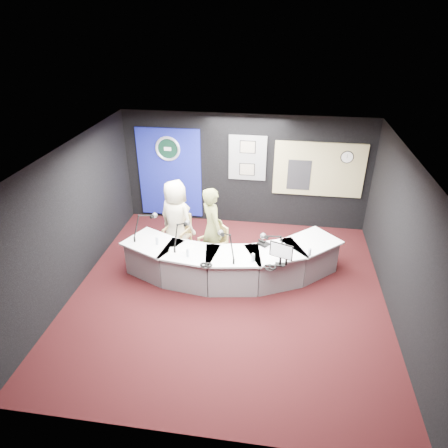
# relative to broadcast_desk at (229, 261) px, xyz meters

# --- Properties ---
(ground) EXTENTS (6.00, 6.00, 0.00)m
(ground) POSITION_rel_broadcast_desk_xyz_m (0.05, -0.55, -0.38)
(ground) COLOR black
(ground) RESTS_ON ground
(ceiling) EXTENTS (6.00, 6.00, 0.02)m
(ceiling) POSITION_rel_broadcast_desk_xyz_m (0.05, -0.55, 2.42)
(ceiling) COLOR silver
(ceiling) RESTS_ON ground
(wall_back) EXTENTS (6.00, 0.02, 2.80)m
(wall_back) POSITION_rel_broadcast_desk_xyz_m (0.05, 2.45, 1.02)
(wall_back) COLOR black
(wall_back) RESTS_ON ground
(wall_front) EXTENTS (6.00, 0.02, 2.80)m
(wall_front) POSITION_rel_broadcast_desk_xyz_m (0.05, -3.55, 1.02)
(wall_front) COLOR black
(wall_front) RESTS_ON ground
(wall_left) EXTENTS (0.02, 6.00, 2.80)m
(wall_left) POSITION_rel_broadcast_desk_xyz_m (-2.95, -0.55, 1.02)
(wall_left) COLOR black
(wall_left) RESTS_ON ground
(wall_right) EXTENTS (0.02, 6.00, 2.80)m
(wall_right) POSITION_rel_broadcast_desk_xyz_m (3.05, -0.55, 1.02)
(wall_right) COLOR black
(wall_right) RESTS_ON ground
(broadcast_desk) EXTENTS (4.50, 1.90, 0.75)m
(broadcast_desk) POSITION_rel_broadcast_desk_xyz_m (0.00, 0.00, 0.00)
(broadcast_desk) COLOR silver
(broadcast_desk) RESTS_ON ground
(backdrop_panel) EXTENTS (1.60, 0.05, 2.30)m
(backdrop_panel) POSITION_rel_broadcast_desk_xyz_m (-1.85, 2.42, 0.88)
(backdrop_panel) COLOR navy
(backdrop_panel) RESTS_ON wall_back
(agency_seal) EXTENTS (0.63, 0.07, 0.63)m
(agency_seal) POSITION_rel_broadcast_desk_xyz_m (-1.85, 2.38, 1.52)
(agency_seal) COLOR silver
(agency_seal) RESTS_ON backdrop_panel
(seal_center) EXTENTS (0.48, 0.01, 0.48)m
(seal_center) POSITION_rel_broadcast_desk_xyz_m (-1.85, 2.38, 1.52)
(seal_center) COLOR black
(seal_center) RESTS_ON backdrop_panel
(pinboard) EXTENTS (0.90, 0.04, 1.10)m
(pinboard) POSITION_rel_broadcast_desk_xyz_m (0.10, 2.42, 1.38)
(pinboard) COLOR slate
(pinboard) RESTS_ON wall_back
(framed_photo_upper) EXTENTS (0.34, 0.02, 0.27)m
(framed_photo_upper) POSITION_rel_broadcast_desk_xyz_m (0.10, 2.39, 1.65)
(framed_photo_upper) COLOR gray
(framed_photo_upper) RESTS_ON pinboard
(framed_photo_lower) EXTENTS (0.34, 0.02, 0.27)m
(framed_photo_lower) POSITION_rel_broadcast_desk_xyz_m (0.10, 2.39, 1.09)
(framed_photo_lower) COLOR gray
(framed_photo_lower) RESTS_ON pinboard
(booth_window_frame) EXTENTS (2.12, 0.06, 1.32)m
(booth_window_frame) POSITION_rel_broadcast_desk_xyz_m (1.80, 2.42, 1.18)
(booth_window_frame) COLOR tan
(booth_window_frame) RESTS_ON wall_back
(booth_glow) EXTENTS (2.00, 0.02, 1.20)m
(booth_glow) POSITION_rel_broadcast_desk_xyz_m (1.80, 2.41, 1.18)
(booth_glow) COLOR #FFDCA1
(booth_glow) RESTS_ON booth_window_frame
(equipment_rack) EXTENTS (0.55, 0.02, 0.75)m
(equipment_rack) POSITION_rel_broadcast_desk_xyz_m (1.35, 2.39, 1.03)
(equipment_rack) COLOR black
(equipment_rack) RESTS_ON booth_window_frame
(wall_clock) EXTENTS (0.28, 0.01, 0.28)m
(wall_clock) POSITION_rel_broadcast_desk_xyz_m (2.40, 2.39, 1.52)
(wall_clock) COLOR white
(wall_clock) RESTS_ON booth_window_frame
(armchair_left) EXTENTS (0.67, 0.67, 0.94)m
(armchair_left) POSITION_rel_broadcast_desk_xyz_m (-1.27, 0.72, 0.10)
(armchair_left) COLOR tan
(armchair_left) RESTS_ON ground
(armchair_right) EXTENTS (0.85, 0.85, 1.06)m
(armchair_right) POSITION_rel_broadcast_desk_xyz_m (-0.41, 0.35, 0.16)
(armchair_right) COLOR tan
(armchair_right) RESTS_ON ground
(draped_jacket) EXTENTS (0.51, 0.25, 0.70)m
(draped_jacket) POSITION_rel_broadcast_desk_xyz_m (-1.37, 0.96, 0.24)
(draped_jacket) COLOR slate
(draped_jacket) RESTS_ON armchair_left
(person_man) EXTENTS (1.02, 0.89, 1.77)m
(person_man) POSITION_rel_broadcast_desk_xyz_m (-1.27, 0.72, 0.51)
(person_man) COLOR beige
(person_man) RESTS_ON ground
(person_woman) EXTENTS (0.73, 0.80, 1.82)m
(person_woman) POSITION_rel_broadcast_desk_xyz_m (-0.41, 0.35, 0.54)
(person_woman) COLOR olive
(person_woman) RESTS_ON ground
(computer_monitor) EXTENTS (0.38, 0.16, 0.27)m
(computer_monitor) POSITION_rel_broadcast_desk_xyz_m (1.01, -0.53, 0.70)
(computer_monitor) COLOR black
(computer_monitor) RESTS_ON broadcast_desk
(desk_phone) EXTENTS (0.26, 0.25, 0.05)m
(desk_phone) POSITION_rel_broadcast_desk_xyz_m (0.66, 0.14, 0.40)
(desk_phone) COLOR black
(desk_phone) RESTS_ON broadcast_desk
(headphones_near) EXTENTS (0.23, 0.23, 0.04)m
(headphones_near) POSITION_rel_broadcast_desk_xyz_m (0.83, -0.65, 0.39)
(headphones_near) COLOR black
(headphones_near) RESTS_ON broadcast_desk
(headphones_far) EXTENTS (0.20, 0.20, 0.03)m
(headphones_far) POSITION_rel_broadcast_desk_xyz_m (-0.34, -0.75, 0.39)
(headphones_far) COLOR black
(headphones_far) RESTS_ON broadcast_desk
(paper_stack) EXTENTS (0.22, 0.30, 0.00)m
(paper_stack) POSITION_rel_broadcast_desk_xyz_m (-1.05, -0.35, 0.38)
(paper_stack) COLOR white
(paper_stack) RESTS_ON broadcast_desk
(notepad) EXTENTS (0.25, 0.33, 0.00)m
(notepad) POSITION_rel_broadcast_desk_xyz_m (-0.81, -0.22, 0.38)
(notepad) COLOR white
(notepad) RESTS_ON broadcast_desk
(boom_mic_a) EXTENTS (0.40, 0.67, 0.60)m
(boom_mic_a) POSITION_rel_broadcast_desk_xyz_m (-1.79, 0.16, 0.68)
(boom_mic_a) COLOR black
(boom_mic_a) RESTS_ON broadcast_desk
(boom_mic_b) EXTENTS (0.24, 0.73, 0.60)m
(boom_mic_b) POSITION_rel_broadcast_desk_xyz_m (-0.96, -0.09, 0.68)
(boom_mic_b) COLOR black
(boom_mic_b) RESTS_ON broadcast_desk
(boom_mic_c) EXTENTS (0.44, 0.65, 0.60)m
(boom_mic_c) POSITION_rel_broadcast_desk_xyz_m (-0.00, -0.35, 0.68)
(boom_mic_c) COLOR black
(boom_mic_c) RESTS_ON broadcast_desk
(boom_mic_d) EXTENTS (0.58, 0.53, 0.60)m
(boom_mic_d) POSITION_rel_broadcast_desk_xyz_m (0.89, -0.30, 0.68)
(boom_mic_d) COLOR black
(boom_mic_d) RESTS_ON broadcast_desk
(water_bottles) EXTENTS (3.06, 0.50, 0.18)m
(water_bottles) POSITION_rel_broadcast_desk_xyz_m (0.06, -0.27, 0.46)
(water_bottles) COLOR silver
(water_bottles) RESTS_ON broadcast_desk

